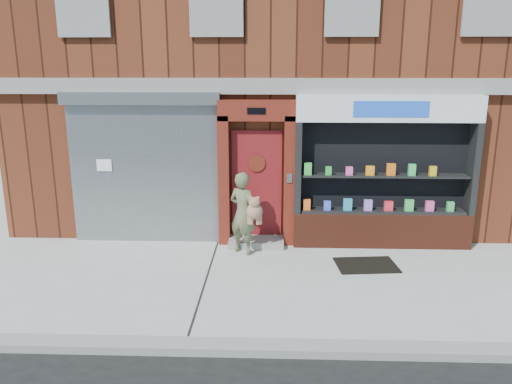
{
  "coord_description": "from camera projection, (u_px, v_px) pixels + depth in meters",
  "views": [
    {
      "loc": [
        -0.42,
        -7.78,
        3.56
      ],
      "look_at": [
        -0.73,
        1.0,
        1.3
      ],
      "focal_mm": 35.0,
      "sensor_mm": 36.0,
      "label": 1
    }
  ],
  "objects": [
    {
      "name": "ground",
      "position": [
        297.0,
        282.0,
        8.41
      ],
      "size": [
        80.0,
        80.0,
        0.0
      ],
      "primitive_type": "plane",
      "color": "#9E9E99",
      "rests_on": "ground"
    },
    {
      "name": "pharmacy_bay",
      "position": [
        384.0,
        179.0,
        9.76
      ],
      "size": [
        3.5,
        0.41,
        3.0
      ],
      "color": "#5C2315",
      "rests_on": "ground"
    },
    {
      "name": "shutter_bay",
      "position": [
        144.0,
        159.0,
        9.95
      ],
      "size": [
        3.1,
        0.3,
        3.04
      ],
      "color": "gray",
      "rests_on": "ground"
    },
    {
      "name": "doormat",
      "position": [
        366.0,
        265.0,
        9.07
      ],
      "size": [
        1.15,
        0.86,
        0.03
      ],
      "primitive_type": "cube",
      "rotation": [
        0.0,
        0.0,
        0.1
      ],
      "color": "black",
      "rests_on": "ground"
    },
    {
      "name": "red_door_bay",
      "position": [
        257.0,
        173.0,
        9.87
      ],
      "size": [
        1.52,
        0.58,
        2.9
      ],
      "color": "#611A10",
      "rests_on": "ground"
    },
    {
      "name": "curb",
      "position": [
        305.0,
        349.0,
        6.31
      ],
      "size": [
        60.0,
        0.3,
        0.12
      ],
      "primitive_type": "cube",
      "color": "gray",
      "rests_on": "ground"
    },
    {
      "name": "woman",
      "position": [
        244.0,
        213.0,
        9.5
      ],
      "size": [
        0.73,
        0.64,
        1.6
      ],
      "color": "#5A603F",
      "rests_on": "ground"
    },
    {
      "name": "building",
      "position": [
        290.0,
        47.0,
        13.21
      ],
      "size": [
        12.0,
        8.16,
        8.0
      ],
      "color": "#4C1F11",
      "rests_on": "ground"
    }
  ]
}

